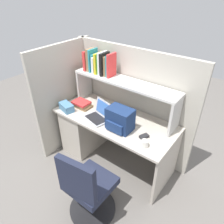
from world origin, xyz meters
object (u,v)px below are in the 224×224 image
at_px(office_chair, 88,191).
at_px(paper_cup, 145,144).
at_px(laptop, 99,115).
at_px(tissue_box, 66,107).
at_px(computer_mouse, 144,136).
at_px(backpack, 120,120).

bearing_deg(office_chair, paper_cup, -123.68).
bearing_deg(laptop, tissue_box, -165.51).
height_order(tissue_box, office_chair, office_chair).
xyz_separation_m(paper_cup, tissue_box, (-1.20, -0.01, 0.01)).
height_order(computer_mouse, paper_cup, paper_cup).
bearing_deg(computer_mouse, laptop, -155.42).
xyz_separation_m(backpack, computer_mouse, (0.32, 0.03, -0.12)).
bearing_deg(tissue_box, laptop, 28.06).
bearing_deg(paper_cup, tissue_box, -179.54).
relative_size(computer_mouse, office_chair, 0.11).
distance_m(paper_cup, office_chair, 0.76).
xyz_separation_m(tissue_box, office_chair, (0.92, -0.59, -0.39)).
bearing_deg(tissue_box, paper_cup, 14.04).
distance_m(computer_mouse, paper_cup, 0.15).
distance_m(laptop, tissue_box, 0.49).
xyz_separation_m(laptop, paper_cup, (0.73, -0.11, -0.01)).
xyz_separation_m(laptop, computer_mouse, (0.65, 0.01, -0.03)).
distance_m(laptop, computer_mouse, 0.65).
bearing_deg(paper_cup, backpack, 166.80).
xyz_separation_m(laptop, tissue_box, (-0.48, -0.12, -0.00)).
bearing_deg(computer_mouse, office_chair, -82.58).
height_order(paper_cup, office_chair, office_chair).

